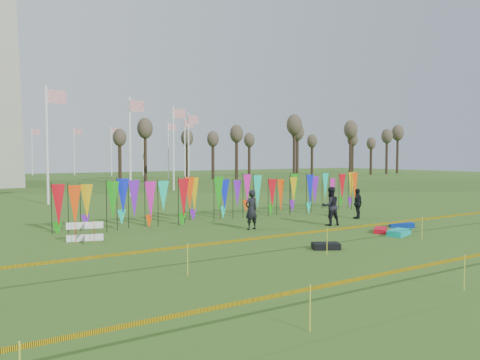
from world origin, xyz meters
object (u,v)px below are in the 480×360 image
person_right (358,204)px  person_mid (330,206)px  box_kite (85,232)px  kite_bag_turquoise (399,233)px  kite_bag_blue (402,225)px  kite_bag_black (326,246)px  person_left (251,210)px  kite_bag_red (380,230)px

person_right → person_mid: bearing=-3.9°
box_kite → person_mid: person_mid is taller
person_right → kite_bag_turquoise: 5.22m
kite_bag_turquoise → kite_bag_blue: (1.96, 1.43, -0.01)m
box_kite → kite_bag_blue: size_ratio=0.73×
person_right → kite_bag_blue: (-0.45, -3.15, -0.68)m
person_mid → kite_bag_black: person_mid is taller
kite_bag_turquoise → kite_bag_black: (-4.51, -0.46, -0.01)m
kite_bag_black → person_left: bearing=87.6°
box_kite → person_left: bearing=-8.2°
person_left → box_kite: bearing=-13.3°
kite_bag_red → kite_bag_blue: bearing=13.5°
kite_bag_red → kite_bag_black: bearing=-162.5°
kite_bag_turquoise → kite_bag_red: (-0.03, 0.95, -0.02)m
box_kite → kite_bag_blue: box_kite is taller
box_kite → kite_bag_red: bearing=-22.4°
person_mid → kite_bag_black: (-4.07, -4.08, -0.81)m
person_right → kite_bag_black: bearing=13.5°
person_mid → kite_bag_blue: (2.40, -2.19, -0.81)m
box_kite → person_right: bearing=-4.3°
person_mid → kite_bag_red: (0.41, -2.67, -0.82)m
box_kite → kite_bag_red: size_ratio=0.74×
kite_bag_red → kite_bag_black: 4.70m
kite_bag_turquoise → kite_bag_blue: size_ratio=1.13×
person_left → person_mid: (3.86, -0.97, 0.03)m
kite_bag_turquoise → kite_bag_red: bearing=91.7°
person_left → person_right: 6.71m
kite_bag_blue → kite_bag_black: 6.74m
kite_bag_turquoise → kite_bag_black: size_ratio=1.27×
person_right → kite_bag_black: size_ratio=1.68×
box_kite → kite_bag_blue: (13.30, -4.17, -0.27)m
person_mid → person_right: 3.01m
person_mid → kite_bag_turquoise: size_ratio=1.54×
kite_bag_blue → kite_bag_black: size_ratio=1.12×
kite_bag_turquoise → kite_bag_blue: 2.43m
person_mid → kite_bag_turquoise: 3.73m
person_mid → person_right: (2.85, 0.96, -0.12)m
kite_bag_turquoise → person_mid: bearing=96.9°
person_left → kite_bag_red: 5.67m
person_right → kite_bag_turquoise: bearing=39.7°
person_left → kite_bag_black: bearing=82.5°
person_right → kite_bag_turquoise: (-2.41, -4.58, -0.68)m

